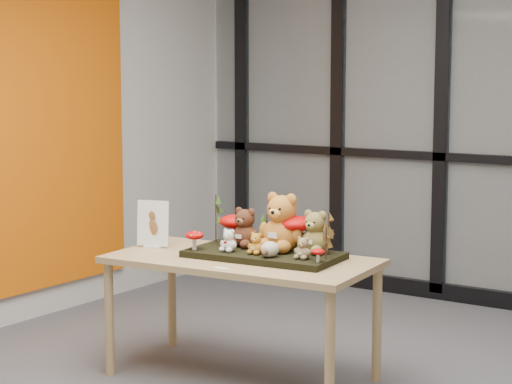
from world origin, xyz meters
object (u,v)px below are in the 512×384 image
Objects in this scene: display_table at (242,270)px; bear_beige_small at (303,247)px; mushroom_back_right at (296,232)px; mushroom_back_left at (234,228)px; mushroom_front_right at (318,255)px; bear_white_bow at (229,239)px; mushroom_front_left at (194,239)px; sign_holder at (153,226)px; diorama_tray at (264,255)px; bear_pooh_yellow at (282,219)px; bear_brown_medium at (245,225)px; plush_cream_hedgehog at (270,248)px; bear_tan_back at (315,230)px; bear_small_yellow at (256,242)px.

bear_beige_small is (0.38, 0.01, 0.17)m from display_table.
mushroom_back_left is at bearing -174.83° from mushroom_back_right.
bear_white_bow is at bearing -177.64° from mushroom_front_right.
mushroom_front_left is 0.36m from sign_holder.
bear_pooh_yellow is at bearing 49.29° from diorama_tray.
bear_brown_medium is 0.33m from plush_cream_hedgehog.
plush_cream_hedgehog is (-0.14, -0.23, -0.08)m from bear_tan_back.
plush_cream_hedgehog is (0.11, -0.11, 0.06)m from diorama_tray.
bear_pooh_yellow is at bearing 37.12° from display_table.
mushroom_back_right is at bearing 52.59° from bear_small_yellow.
bear_small_yellow is at bearing -44.87° from bear_brown_medium.
mushroom_front_left is (-0.40, -0.25, -0.12)m from bear_pooh_yellow.
bear_brown_medium is 0.17m from bear_white_bow.
plush_cream_hedgehog is (0.21, -0.05, 0.15)m from display_table.
sign_holder is (-0.35, 0.07, 0.03)m from mushroom_front_left.
bear_white_bow is at bearing -18.72° from sign_holder.
bear_tan_back is 1.99× the size of bear_beige_small.
mushroom_back_left is (-0.26, 0.16, 0.03)m from bear_small_yellow.
mushroom_front_right is at bearing -7.29° from display_table.
sign_holder is (-0.69, -0.10, 0.10)m from diorama_tray.
bear_brown_medium reaches higher than mushroom_back_left.
mushroom_front_left is at bearing -153.38° from bear_pooh_yellow.
bear_tan_back is 0.50m from mushroom_back_left.
mushroom_front_left is (-0.09, -0.25, -0.04)m from mushroom_back_left.
bear_tan_back is at bearing 53.91° from plush_cream_hedgehog.
diorama_tray is 6.40× the size of bear_small_yellow.
bear_brown_medium is 1.77× the size of bear_white_bow.
bear_brown_medium is at bearing 160.54° from bear_beige_small.
sign_holder is at bearing -171.94° from bear_tan_back.
diorama_tray is at bearing -25.41° from bear_brown_medium.
mushroom_back_right is 0.55m from mushroom_front_left.
mushroom_back_right is (0.29, 0.06, -0.01)m from bear_brown_medium.
bear_beige_small reaches higher than plush_cream_hedgehog.
bear_small_yellow is (0.17, -0.14, -0.06)m from bear_brown_medium.
diorama_tray is 0.22m from bear_brown_medium.
mushroom_back_left is 2.40× the size of mushroom_front_right.
diorama_tray is 0.21m from bear_white_bow.
bear_brown_medium is at bearing -13.57° from mushroom_back_left.
diorama_tray is at bearing 26.57° from display_table.
bear_pooh_yellow reaches higher than mushroom_back_right.
sign_holder is at bearing -176.98° from diorama_tray.
mushroom_back_right reaches higher than bear_white_bow.
bear_brown_medium is at bearing 87.66° from bear_white_bow.
mushroom_back_left is at bearing 160.67° from bear_beige_small.
mushroom_back_left is (-0.25, 0.08, 0.11)m from diorama_tray.
mushroom_front_right is (0.38, -0.08, 0.06)m from diorama_tray.
bear_tan_back is at bearing 2.32° from mushroom_back_right.
mushroom_back_right reaches higher than bear_beige_small.
bear_small_yellow is 0.94× the size of bear_white_bow.
bear_brown_medium reaches higher than mushroom_front_right.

